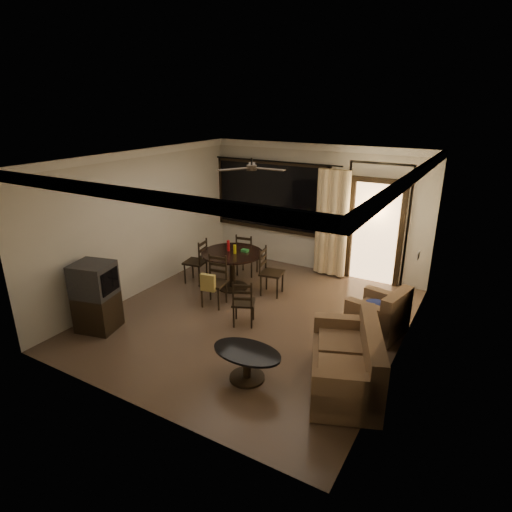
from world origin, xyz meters
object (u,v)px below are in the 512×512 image
Objects in this scene: dining_chair_south at (214,290)px; tv_cabinet at (96,297)px; dining_table at (232,260)px; armchair at (380,316)px; dining_chair_east at (271,281)px; sofa at (349,364)px; side_chair at (244,311)px; dining_chair_west at (196,269)px; dining_chair_north at (247,262)px; coffee_table at (247,360)px.

dining_chair_south is 0.81× the size of tv_cabinet.
dining_table is 1.31× the size of armchair.
dining_chair_east is at bearing 40.92° from tv_cabinet.
tv_cabinet is 4.21m from sofa.
side_chair is (-2.11, -0.83, -0.08)m from armchair.
dining_chair_east is 3.09m from sofa.
armchair is at bearing -6.49° from dining_table.
dining_chair_south is at bearing 138.38° from sofa.
side_chair is at bearing -50.08° from dining_table.
dining_chair_east is 2.33m from armchair.
dining_table is 0.90m from dining_chair_west.
tv_cabinet reaches higher than dining_chair_east.
dining_chair_south is 0.52× the size of sofa.
dining_chair_north is (-0.13, 0.78, -0.33)m from dining_table.
side_chair is at bearing -30.58° from dining_chair_south.
sofa is at bearing 135.64° from side_chair.
sofa is at bearing -29.28° from dining_chair_south.
dining_table is at bearing 90.11° from dining_chair_north.
dining_chair_west is at bearing 70.80° from tv_cabinet.
sofa is 1.59m from armchair.
dining_table is at bearing -174.42° from armchair.
dining_chair_east and dining_chair_north have the same top height.
coffee_table is (1.97, -3.26, 0.01)m from dining_chair_north.
dining_chair_south reaches higher than armchair.
dining_chair_south is at bearing -46.19° from side_chair.
dining_table is at bearing 53.57° from tv_cabinet.
dining_chair_south is (-0.69, -0.98, 0.02)m from dining_chair_east.
dining_chair_west and dining_chair_east have the same top height.
tv_cabinet reaches higher than sofa.
dining_chair_south is 1.00× the size of dining_chair_north.
dining_chair_north is 0.52× the size of sofa.
tv_cabinet is at bearing 65.45° from dining_chair_north.
dining_chair_east reaches higher than coffee_table.
coffee_table is (1.84, -2.48, -0.32)m from dining_table.
dining_chair_west is at bearing 43.24° from dining_chair_north.
dining_chair_south is (0.13, -0.85, -0.31)m from dining_table.
sofa is at bearing -31.98° from dining_table.
dining_chair_west reaches higher than armchair.
coffee_table is at bearing -167.76° from dining_chair_east.
tv_cabinet is at bearing -140.15° from armchair.
dining_chair_west is at bearing -54.74° from side_chair.
dining_chair_north is (0.70, 0.91, 0.00)m from dining_chair_west.
coffee_table is at bearing 98.65° from side_chair.
dining_table is 0.91m from dining_chair_south.
dining_chair_east is at bearing 116.38° from sofa.
dining_chair_south is 2.08m from tv_cabinet.
side_chair is (1.12, -1.96, -0.03)m from dining_chair_north.
dining_table is 0.69× the size of sofa.
dining_table reaches higher than coffee_table.
sofa is 1.38m from coffee_table.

